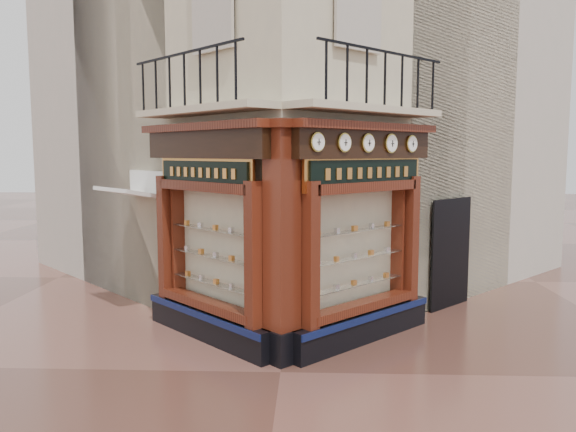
{
  "coord_description": "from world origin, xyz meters",
  "views": [
    {
      "loc": [
        0.46,
        -8.52,
        3.44
      ],
      "look_at": [
        0.04,
        2.0,
        2.26
      ],
      "focal_mm": 35.0,
      "sensor_mm": 36.0,
      "label": 1
    }
  ],
  "objects_px": {
    "clock_d": "(391,143)",
    "clock_e": "(412,144)",
    "clock_c": "(368,143)",
    "signboard_right": "(367,173)",
    "signboard_left": "(204,172)",
    "clock_b": "(344,143)",
    "corner_pilaster": "(282,245)",
    "awning": "(133,313)",
    "clock_a": "(317,142)"
  },
  "relations": [
    {
      "from": "clock_c",
      "to": "awning",
      "type": "relative_size",
      "value": 0.21
    },
    {
      "from": "signboard_left",
      "to": "signboard_right",
      "type": "height_order",
      "value": "signboard_right"
    },
    {
      "from": "clock_e",
      "to": "signboard_right",
      "type": "relative_size",
      "value": 0.14
    },
    {
      "from": "clock_d",
      "to": "signboard_right",
      "type": "distance_m",
      "value": 0.76
    },
    {
      "from": "clock_a",
      "to": "signboard_right",
      "type": "bearing_deg",
      "value": 4.6
    },
    {
      "from": "awning",
      "to": "signboard_left",
      "type": "distance_m",
      "value": 3.98
    },
    {
      "from": "clock_a",
      "to": "clock_c",
      "type": "xyz_separation_m",
      "value": [
        0.89,
        0.89,
        0.0
      ]
    },
    {
      "from": "clock_b",
      "to": "clock_c",
      "type": "relative_size",
      "value": 0.98
    },
    {
      "from": "corner_pilaster",
      "to": "clock_e",
      "type": "relative_size",
      "value": 12.23
    },
    {
      "from": "corner_pilaster",
      "to": "awning",
      "type": "bearing_deg",
      "value": 96.72
    },
    {
      "from": "clock_a",
      "to": "clock_e",
      "type": "relative_size",
      "value": 0.96
    },
    {
      "from": "corner_pilaster",
      "to": "signboard_right",
      "type": "xyz_separation_m",
      "value": [
        1.46,
        1.01,
        1.15
      ]
    },
    {
      "from": "clock_a",
      "to": "clock_c",
      "type": "height_order",
      "value": "clock_c"
    },
    {
      "from": "corner_pilaster",
      "to": "clock_a",
      "type": "distance_m",
      "value": 1.77
    },
    {
      "from": "clock_c",
      "to": "signboard_left",
      "type": "bearing_deg",
      "value": 131.86
    },
    {
      "from": "clock_d",
      "to": "signboard_left",
      "type": "bearing_deg",
      "value": 140.14
    },
    {
      "from": "corner_pilaster",
      "to": "signboard_left",
      "type": "height_order",
      "value": "corner_pilaster"
    },
    {
      "from": "clock_e",
      "to": "signboard_right",
      "type": "height_order",
      "value": "clock_e"
    },
    {
      "from": "signboard_left",
      "to": "clock_b",
      "type": "bearing_deg",
      "value": -148.55
    },
    {
      "from": "clock_d",
      "to": "clock_e",
      "type": "height_order",
      "value": "clock_d"
    },
    {
      "from": "clock_c",
      "to": "signboard_right",
      "type": "relative_size",
      "value": 0.15
    },
    {
      "from": "clock_a",
      "to": "clock_d",
      "type": "xyz_separation_m",
      "value": [
        1.35,
        1.35,
        0.0
      ]
    },
    {
      "from": "clock_b",
      "to": "corner_pilaster",
      "type": "bearing_deg",
      "value": 157.19
    },
    {
      "from": "clock_b",
      "to": "signboard_left",
      "type": "bearing_deg",
      "value": 121.45
    },
    {
      "from": "corner_pilaster",
      "to": "signboard_left",
      "type": "bearing_deg",
      "value": 100.25
    },
    {
      "from": "clock_c",
      "to": "clock_a",
      "type": "bearing_deg",
      "value": 180.0
    },
    {
      "from": "clock_d",
      "to": "awning",
      "type": "xyz_separation_m",
      "value": [
        -5.28,
        1.33,
        -3.62
      ]
    },
    {
      "from": "clock_b",
      "to": "clock_d",
      "type": "distance_m",
      "value": 1.28
    },
    {
      "from": "clock_b",
      "to": "clock_d",
      "type": "xyz_separation_m",
      "value": [
        0.9,
        0.9,
        0.0
      ]
    },
    {
      "from": "clock_a",
      "to": "awning",
      "type": "height_order",
      "value": "clock_a"
    },
    {
      "from": "corner_pilaster",
      "to": "signboard_left",
      "type": "relative_size",
      "value": 1.95
    },
    {
      "from": "clock_d",
      "to": "signboard_left",
      "type": "distance_m",
      "value": 3.44
    },
    {
      "from": "clock_d",
      "to": "clock_e",
      "type": "bearing_deg",
      "value": -0.0
    },
    {
      "from": "clock_a",
      "to": "signboard_right",
      "type": "xyz_separation_m",
      "value": [
        0.89,
        1.05,
        -0.52
      ]
    },
    {
      "from": "clock_c",
      "to": "clock_e",
      "type": "height_order",
      "value": "clock_c"
    },
    {
      "from": "awning",
      "to": "clock_a",
      "type": "bearing_deg",
      "value": -169.38
    },
    {
      "from": "signboard_right",
      "to": "signboard_left",
      "type": "bearing_deg",
      "value": 135.0
    },
    {
      "from": "clock_d",
      "to": "clock_a",
      "type": "bearing_deg",
      "value": -180.0
    },
    {
      "from": "awning",
      "to": "clock_e",
      "type": "bearing_deg",
      "value": -143.72
    },
    {
      "from": "clock_e",
      "to": "awning",
      "type": "bearing_deg",
      "value": 126.28
    },
    {
      "from": "clock_b",
      "to": "signboard_left",
      "type": "height_order",
      "value": "clock_b"
    },
    {
      "from": "signboard_left",
      "to": "signboard_right",
      "type": "distance_m",
      "value": 2.92
    },
    {
      "from": "awning",
      "to": "signboard_left",
      "type": "xyz_separation_m",
      "value": [
        1.89,
        -1.63,
        3.1
      ]
    },
    {
      "from": "clock_c",
      "to": "signboard_right",
      "type": "bearing_deg",
      "value": 43.73
    },
    {
      "from": "clock_a",
      "to": "awning",
      "type": "distance_m",
      "value": 5.98
    },
    {
      "from": "clock_e",
      "to": "awning",
      "type": "relative_size",
      "value": 0.21
    },
    {
      "from": "clock_a",
      "to": "clock_b",
      "type": "relative_size",
      "value": 0.97
    },
    {
      "from": "clock_b",
      "to": "signboard_right",
      "type": "distance_m",
      "value": 0.91
    },
    {
      "from": "clock_d",
      "to": "clock_c",
      "type": "bearing_deg",
      "value": -180.0
    },
    {
      "from": "clock_b",
      "to": "clock_c",
      "type": "distance_m",
      "value": 0.62
    }
  ]
}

